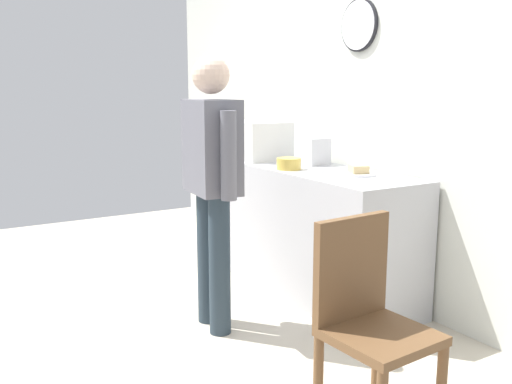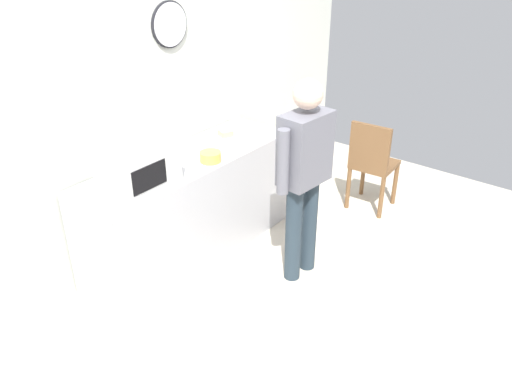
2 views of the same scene
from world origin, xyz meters
The scene contains 11 objects.
ground_plane centered at (0.00, 0.00, 0.00)m, with size 6.00×6.00×0.00m, color beige.
back_wall centered at (0.00, 1.60, 1.30)m, with size 5.40×0.13×2.60m.
kitchen_counter centered at (0.01, 1.22, 0.45)m, with size 2.00×0.62×0.91m, color #B7B7BC.
microwave centered at (-0.54, 1.16, 1.06)m, with size 0.50×0.39×0.30m.
sandwich_plate centered at (0.55, 1.28, 0.93)m, with size 0.23×0.23×0.07m.
salad_bowl centered at (0.10, 1.04, 0.95)m, with size 0.17×0.17×0.08m, color gold.
toaster centered at (-0.04, 1.34, 1.01)m, with size 0.22×0.18×0.20m, color silver.
fork_utensil centered at (-0.41, 1.49, 0.91)m, with size 0.17×0.02×0.01m, color silver.
spoon_utensil centered at (0.26, 1.18, 0.91)m, with size 0.17×0.02×0.01m, color silver.
person_standing centered at (0.35, 0.31, 0.97)m, with size 0.59×0.27×1.66m.
wooden_chair centered at (1.67, 0.37, 0.52)m, with size 0.43×0.43×0.94m.
Camera 2 is at (-2.65, -1.61, 2.67)m, focal length 36.32 mm.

